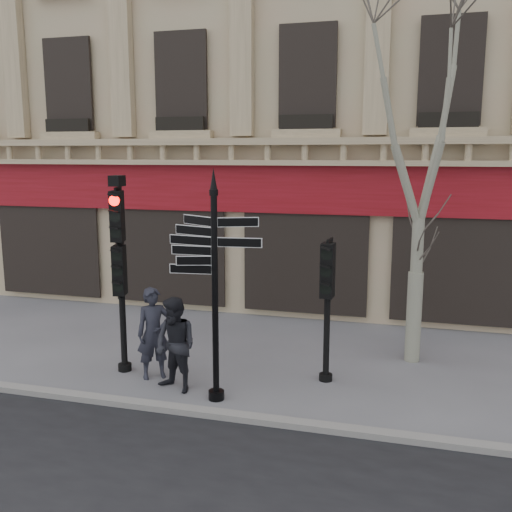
{
  "coord_description": "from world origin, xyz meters",
  "views": [
    {
      "loc": [
        2.73,
        -10.18,
        4.54
      ],
      "look_at": [
        -0.21,
        0.6,
        2.53
      ],
      "focal_mm": 40.0,
      "sensor_mm": 36.0,
      "label": 1
    }
  ],
  "objects_px": {
    "fingerpost": "(214,247)",
    "plane_tree": "(424,109)",
    "traffic_signal_main": "(120,250)",
    "pedestrian_a": "(154,333)",
    "pedestrian_b": "(176,345)",
    "traffic_signal_secondary": "(328,286)"
  },
  "relations": [
    {
      "from": "traffic_signal_main",
      "to": "pedestrian_a",
      "type": "relative_size",
      "value": 2.17
    },
    {
      "from": "fingerpost",
      "to": "plane_tree",
      "type": "xyz_separation_m",
      "value": [
        3.53,
        3.08,
        2.55
      ]
    },
    {
      "from": "traffic_signal_main",
      "to": "pedestrian_b",
      "type": "relative_size",
      "value": 2.22
    },
    {
      "from": "traffic_signal_main",
      "to": "plane_tree",
      "type": "xyz_separation_m",
      "value": [
        5.88,
        2.22,
        2.85
      ]
    },
    {
      "from": "plane_tree",
      "to": "traffic_signal_main",
      "type": "bearing_deg",
      "value": -159.26
    },
    {
      "from": "fingerpost",
      "to": "traffic_signal_secondary",
      "type": "bearing_deg",
      "value": 41.82
    },
    {
      "from": "fingerpost",
      "to": "plane_tree",
      "type": "bearing_deg",
      "value": 44.92
    },
    {
      "from": "fingerpost",
      "to": "traffic_signal_main",
      "type": "distance_m",
      "value": 2.51
    },
    {
      "from": "plane_tree",
      "to": "pedestrian_a",
      "type": "relative_size",
      "value": 4.1
    },
    {
      "from": "traffic_signal_secondary",
      "to": "plane_tree",
      "type": "bearing_deg",
      "value": 46.71
    },
    {
      "from": "fingerpost",
      "to": "pedestrian_b",
      "type": "bearing_deg",
      "value": 172.47
    },
    {
      "from": "fingerpost",
      "to": "pedestrian_b",
      "type": "distance_m",
      "value": 2.16
    },
    {
      "from": "traffic_signal_main",
      "to": "pedestrian_a",
      "type": "distance_m",
      "value": 1.83
    },
    {
      "from": "traffic_signal_main",
      "to": "pedestrian_b",
      "type": "xyz_separation_m",
      "value": [
        1.47,
        -0.67,
        -1.67
      ]
    },
    {
      "from": "traffic_signal_main",
      "to": "traffic_signal_secondary",
      "type": "relative_size",
      "value": 1.45
    },
    {
      "from": "fingerpost",
      "to": "plane_tree",
      "type": "height_order",
      "value": "plane_tree"
    },
    {
      "from": "pedestrian_b",
      "to": "fingerpost",
      "type": "bearing_deg",
      "value": 9.65
    },
    {
      "from": "pedestrian_a",
      "to": "pedestrian_b",
      "type": "xyz_separation_m",
      "value": [
        0.69,
        -0.5,
        -0.02
      ]
    },
    {
      "from": "pedestrian_a",
      "to": "fingerpost",
      "type": "bearing_deg",
      "value": -59.38
    },
    {
      "from": "traffic_signal_main",
      "to": "plane_tree",
      "type": "relative_size",
      "value": 0.53
    },
    {
      "from": "plane_tree",
      "to": "pedestrian_b",
      "type": "distance_m",
      "value": 6.94
    },
    {
      "from": "fingerpost",
      "to": "pedestrian_a",
      "type": "xyz_separation_m",
      "value": [
        -1.57,
        0.68,
        -1.94
      ]
    }
  ]
}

